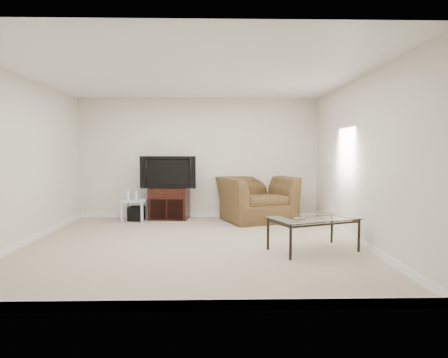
{
  "coord_description": "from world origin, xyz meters",
  "views": [
    {
      "loc": [
        0.33,
        -5.91,
        1.4
      ],
      "look_at": [
        0.5,
        1.2,
        0.9
      ],
      "focal_mm": 32.0,
      "sensor_mm": 36.0,
      "label": 1
    }
  ],
  "objects_px": {
    "tv_stand": "(169,203)",
    "television": "(169,172)",
    "subwoofer": "(136,213)",
    "recliner": "(257,191)",
    "side_table": "(135,210)",
    "coffee_table": "(313,234)"
  },
  "relations": [
    {
      "from": "tv_stand",
      "to": "subwoofer",
      "type": "height_order",
      "value": "tv_stand"
    },
    {
      "from": "subwoofer",
      "to": "coffee_table",
      "type": "relative_size",
      "value": 0.23
    },
    {
      "from": "tv_stand",
      "to": "television",
      "type": "distance_m",
      "value": 0.65
    },
    {
      "from": "tv_stand",
      "to": "subwoofer",
      "type": "distance_m",
      "value": 0.7
    },
    {
      "from": "tv_stand",
      "to": "recliner",
      "type": "xyz_separation_m",
      "value": [
        1.78,
        -0.23,
        0.27
      ]
    },
    {
      "from": "subwoofer",
      "to": "recliner",
      "type": "bearing_deg",
      "value": -0.37
    },
    {
      "from": "tv_stand",
      "to": "side_table",
      "type": "distance_m",
      "value": 0.72
    },
    {
      "from": "subwoofer",
      "to": "recliner",
      "type": "height_order",
      "value": "recliner"
    },
    {
      "from": "side_table",
      "to": "subwoofer",
      "type": "height_order",
      "value": "side_table"
    },
    {
      "from": "coffee_table",
      "to": "subwoofer",
      "type": "bearing_deg",
      "value": 139.98
    },
    {
      "from": "tv_stand",
      "to": "subwoofer",
      "type": "relative_size",
      "value": 2.78
    },
    {
      "from": "television",
      "to": "side_table",
      "type": "bearing_deg",
      "value": -160.03
    },
    {
      "from": "tv_stand",
      "to": "recliner",
      "type": "relative_size",
      "value": 0.57
    },
    {
      "from": "tv_stand",
      "to": "television",
      "type": "bearing_deg",
      "value": -90.0
    },
    {
      "from": "subwoofer",
      "to": "tv_stand",
      "type": "bearing_deg",
      "value": 18.47
    },
    {
      "from": "side_table",
      "to": "television",
      "type": "bearing_deg",
      "value": 16.55
    },
    {
      "from": "television",
      "to": "subwoofer",
      "type": "height_order",
      "value": "television"
    },
    {
      "from": "tv_stand",
      "to": "recliner",
      "type": "distance_m",
      "value": 1.82
    },
    {
      "from": "television",
      "to": "coffee_table",
      "type": "relative_size",
      "value": 0.88
    },
    {
      "from": "television",
      "to": "recliner",
      "type": "relative_size",
      "value": 0.77
    },
    {
      "from": "tv_stand",
      "to": "subwoofer",
      "type": "bearing_deg",
      "value": -155.41
    },
    {
      "from": "tv_stand",
      "to": "coffee_table",
      "type": "distance_m",
      "value": 3.55
    }
  ]
}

